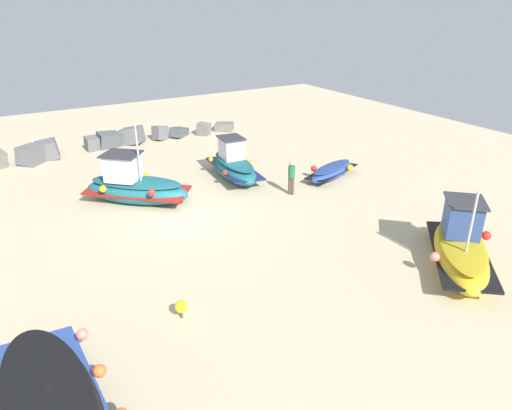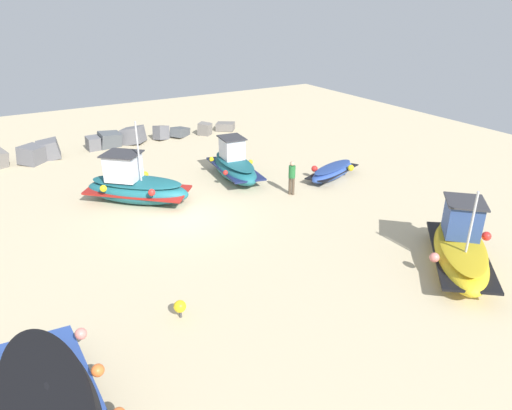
{
  "view_description": "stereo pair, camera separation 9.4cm",
  "coord_description": "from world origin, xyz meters",
  "px_view_note": "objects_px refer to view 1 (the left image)",
  "views": [
    {
      "loc": [
        -6.66,
        -17.21,
        8.7
      ],
      "look_at": [
        2.35,
        -2.23,
        0.9
      ],
      "focal_mm": 32.83,
      "sensor_mm": 36.0,
      "label": 1
    },
    {
      "loc": [
        -6.58,
        -17.26,
        8.7
      ],
      "look_at": [
        2.35,
        -2.23,
        0.9
      ],
      "focal_mm": 32.83,
      "sensor_mm": 36.0,
      "label": 2
    }
  ],
  "objects_px": {
    "person_walking": "(291,176)",
    "fishing_boat_3": "(460,248)",
    "fishing_boat_2": "(332,171)",
    "fishing_boat_4": "(234,166)",
    "fishing_boat_1": "(50,405)",
    "mooring_buoy_1": "(181,307)",
    "fishing_boat_0": "(135,186)"
  },
  "relations": [
    {
      "from": "fishing_boat_0",
      "to": "person_walking",
      "type": "distance_m",
      "value": 7.29
    },
    {
      "from": "fishing_boat_1",
      "to": "person_walking",
      "type": "distance_m",
      "value": 14.63
    },
    {
      "from": "fishing_boat_4",
      "to": "mooring_buoy_1",
      "type": "height_order",
      "value": "fishing_boat_4"
    },
    {
      "from": "fishing_boat_3",
      "to": "fishing_boat_4",
      "type": "xyz_separation_m",
      "value": [
        -2.6,
        11.72,
        -0.03
      ]
    },
    {
      "from": "fishing_boat_2",
      "to": "person_walking",
      "type": "relative_size",
      "value": 2.27
    },
    {
      "from": "person_walking",
      "to": "fishing_boat_3",
      "type": "bearing_deg",
      "value": 62.0
    },
    {
      "from": "fishing_boat_0",
      "to": "fishing_boat_4",
      "type": "xyz_separation_m",
      "value": [
        5.36,
        0.37,
        -0.08
      ]
    },
    {
      "from": "fishing_boat_3",
      "to": "person_walking",
      "type": "xyz_separation_m",
      "value": [
        -1.3,
        8.39,
        0.24
      ]
    },
    {
      "from": "fishing_boat_3",
      "to": "mooring_buoy_1",
      "type": "xyz_separation_m",
      "value": [
        -9.5,
        2.29,
        -0.35
      ]
    },
    {
      "from": "fishing_boat_0",
      "to": "fishing_boat_4",
      "type": "relative_size",
      "value": 1.06
    },
    {
      "from": "fishing_boat_4",
      "to": "fishing_boat_0",
      "type": "bearing_deg",
      "value": 100.11
    },
    {
      "from": "fishing_boat_4",
      "to": "person_walking",
      "type": "distance_m",
      "value": 3.59
    },
    {
      "from": "fishing_boat_1",
      "to": "mooring_buoy_1",
      "type": "bearing_deg",
      "value": 116.18
    },
    {
      "from": "fishing_boat_2",
      "to": "fishing_boat_4",
      "type": "distance_m",
      "value": 5.13
    },
    {
      "from": "fishing_boat_1",
      "to": "mooring_buoy_1",
      "type": "height_order",
      "value": "fishing_boat_1"
    },
    {
      "from": "person_walking",
      "to": "mooring_buoy_1",
      "type": "distance_m",
      "value": 10.24
    },
    {
      "from": "fishing_boat_0",
      "to": "fishing_boat_3",
      "type": "distance_m",
      "value": 13.86
    },
    {
      "from": "fishing_boat_2",
      "to": "mooring_buoy_1",
      "type": "bearing_deg",
      "value": 11.06
    },
    {
      "from": "fishing_boat_1",
      "to": "fishing_boat_4",
      "type": "xyz_separation_m",
      "value": [
        10.8,
        11.53,
        0.09
      ]
    },
    {
      "from": "fishing_boat_1",
      "to": "person_walking",
      "type": "height_order",
      "value": "person_walking"
    },
    {
      "from": "fishing_boat_0",
      "to": "mooring_buoy_1",
      "type": "relative_size",
      "value": 8.32
    },
    {
      "from": "fishing_boat_2",
      "to": "mooring_buoy_1",
      "type": "height_order",
      "value": "fishing_boat_2"
    },
    {
      "from": "fishing_boat_2",
      "to": "fishing_boat_0",
      "type": "bearing_deg",
      "value": -32.86
    },
    {
      "from": "fishing_boat_0",
      "to": "fishing_boat_1",
      "type": "xyz_separation_m",
      "value": [
        -5.44,
        -11.16,
        -0.17
      ]
    },
    {
      "from": "fishing_boat_3",
      "to": "mooring_buoy_1",
      "type": "relative_size",
      "value": 8.39
    },
    {
      "from": "fishing_boat_1",
      "to": "fishing_boat_2",
      "type": "height_order",
      "value": "fishing_boat_1"
    },
    {
      "from": "fishing_boat_0",
      "to": "fishing_boat_2",
      "type": "bearing_deg",
      "value": -149.89
    },
    {
      "from": "fishing_boat_0",
      "to": "mooring_buoy_1",
      "type": "distance_m",
      "value": 9.2
    },
    {
      "from": "fishing_boat_1",
      "to": "fishing_boat_3",
      "type": "xyz_separation_m",
      "value": [
        13.4,
        -0.19,
        0.12
      ]
    },
    {
      "from": "fishing_boat_2",
      "to": "mooring_buoy_1",
      "type": "xyz_separation_m",
      "value": [
        -11.31,
        -6.85,
        0.02
      ]
    },
    {
      "from": "fishing_boat_0",
      "to": "fishing_boat_4",
      "type": "bearing_deg",
      "value": -133.18
    },
    {
      "from": "fishing_boat_4",
      "to": "person_walking",
      "type": "relative_size",
      "value": 2.7
    }
  ]
}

